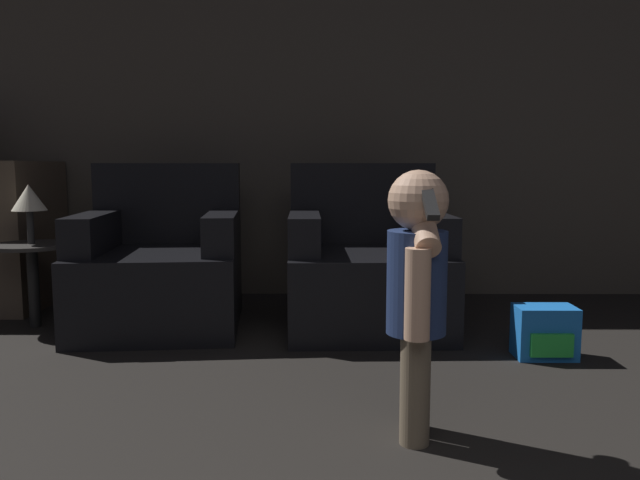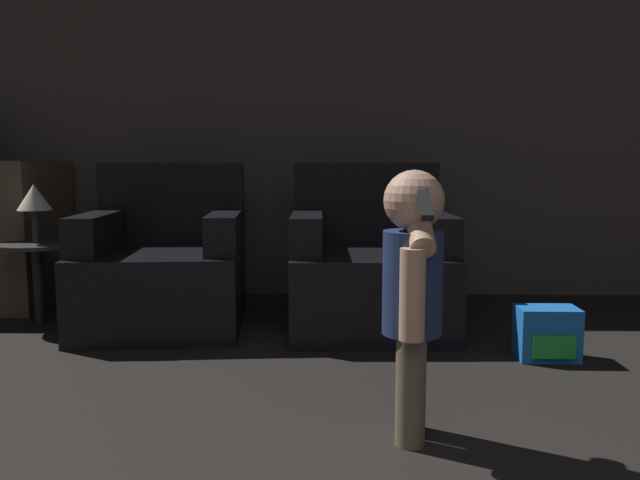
{
  "view_description": "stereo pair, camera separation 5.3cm",
  "coord_description": "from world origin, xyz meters",
  "px_view_note": "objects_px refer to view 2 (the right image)",
  "views": [
    {
      "loc": [
        -0.08,
        0.26,
        0.88
      ],
      "look_at": [
        -0.09,
        2.89,
        0.56
      ],
      "focal_mm": 35.0,
      "sensor_mm": 36.0,
      "label": 1
    },
    {
      "loc": [
        -0.02,
        0.26,
        0.88
      ],
      "look_at": [
        -0.09,
        2.89,
        0.56
      ],
      "focal_mm": 35.0,
      "sensor_mm": 36.0,
      "label": 2
    }
  ],
  "objects_px": {
    "armchair_left": "(165,268)",
    "person_toddler": "(413,283)",
    "armchair_right": "(369,269)",
    "lamp": "(34,199)",
    "toy_backpack": "(547,334)"
  },
  "relations": [
    {
      "from": "armchair_right",
      "to": "person_toddler",
      "type": "xyz_separation_m",
      "value": [
        0.06,
        -1.45,
        0.2
      ]
    },
    {
      "from": "armchair_left",
      "to": "person_toddler",
      "type": "bearing_deg",
      "value": -55.82
    },
    {
      "from": "person_toddler",
      "to": "toy_backpack",
      "type": "bearing_deg",
      "value": 146.93
    },
    {
      "from": "armchair_left",
      "to": "person_toddler",
      "type": "relative_size",
      "value": 1.11
    },
    {
      "from": "armchair_right",
      "to": "lamp",
      "type": "relative_size",
      "value": 2.86
    },
    {
      "from": "toy_backpack",
      "to": "person_toddler",
      "type": "bearing_deg",
      "value": -130.18
    },
    {
      "from": "armchair_left",
      "to": "armchair_right",
      "type": "height_order",
      "value": "same"
    },
    {
      "from": "person_toddler",
      "to": "lamp",
      "type": "relative_size",
      "value": 2.7
    },
    {
      "from": "armchair_right",
      "to": "toy_backpack",
      "type": "bearing_deg",
      "value": -38.83
    },
    {
      "from": "armchair_left",
      "to": "armchair_right",
      "type": "distance_m",
      "value": 1.13
    },
    {
      "from": "person_toddler",
      "to": "armchair_left",
      "type": "bearing_deg",
      "value": -133.5
    },
    {
      "from": "armchair_left",
      "to": "person_toddler",
      "type": "height_order",
      "value": "armchair_left"
    },
    {
      "from": "toy_backpack",
      "to": "armchair_left",
      "type": "bearing_deg",
      "value": 162.75
    },
    {
      "from": "lamp",
      "to": "person_toddler",
      "type": "bearing_deg",
      "value": -36.62
    },
    {
      "from": "toy_backpack",
      "to": "armchair_right",
      "type": "bearing_deg",
      "value": 142.77
    }
  ]
}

